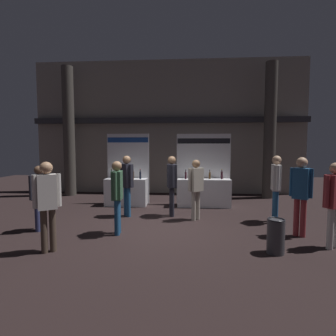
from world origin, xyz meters
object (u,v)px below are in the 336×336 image
object	(u,v)px
visitor_1	(127,180)
visitor_2	(40,193)
exhibitor_booth_0	(127,188)
visitor_6	(117,191)
trash_bin	(276,236)
visitor_3	(334,197)
visitor_8	(196,184)
exhibitor_booth_1	(204,189)
visitor_4	(172,180)
visitor_7	(301,189)
visitor_5	(47,199)
visitor_9	(276,183)

from	to	relation	value
visitor_1	visitor_2	xyz separation A→B (m)	(-1.82, -1.48, -0.16)
exhibitor_booth_0	visitor_1	xyz separation A→B (m)	(0.37, -1.52, 0.48)
exhibitor_booth_0	visitor_6	bearing A→B (deg)	-80.82
exhibitor_booth_0	visitor_6	world-z (taller)	exhibitor_booth_0
exhibitor_booth_0	trash_bin	xyz separation A→B (m)	(3.84, -4.01, -0.27)
visitor_6	visitor_2	bearing A→B (deg)	81.89
visitor_3	visitor_8	size ratio (longest dim) A/B	1.02
exhibitor_booth_1	visitor_8	xyz separation A→B (m)	(-0.34, -1.79, 0.41)
visitor_4	visitor_7	size ratio (longest dim) A/B	0.98
visitor_4	visitor_7	bearing A→B (deg)	51.80
visitor_1	visitor_5	bearing A→B (deg)	119.01
visitor_3	trash_bin	bearing A→B (deg)	164.14
visitor_3	visitor_4	xyz separation A→B (m)	(-3.38, 2.27, 0.05)
visitor_7	visitor_4	bearing A→B (deg)	7.57
visitor_4	visitor_9	world-z (taller)	visitor_9
visitor_2	visitor_5	xyz separation A→B (m)	(0.89, -1.25, 0.12)
visitor_4	visitor_6	size ratio (longest dim) A/B	1.04
exhibitor_booth_1	visitor_1	bearing A→B (deg)	-147.10
visitor_7	visitor_8	size ratio (longest dim) A/B	1.07
exhibitor_booth_1	visitor_4	size ratio (longest dim) A/B	1.41
visitor_8	trash_bin	bearing A→B (deg)	-97.77
visitor_2	visitor_6	world-z (taller)	visitor_6
visitor_1	visitor_4	size ratio (longest dim) A/B	1.01
trash_bin	visitor_3	xyz separation A→B (m)	(1.24, 0.34, 0.70)
exhibitor_booth_0	visitor_4	world-z (taller)	exhibitor_booth_0
visitor_2	visitor_7	world-z (taller)	visitor_7
exhibitor_booth_1	visitor_4	distance (m)	1.81
exhibitor_booth_1	exhibitor_booth_0	bearing A→B (deg)	-179.80
visitor_3	visitor_5	bearing A→B (deg)	154.82
visitor_1	visitor_6	xyz separation A→B (m)	(0.14, -1.60, -0.06)
visitor_5	visitor_2	bearing A→B (deg)	-87.84
visitor_1	visitor_3	xyz separation A→B (m)	(4.71, -2.15, -0.04)
visitor_5	visitor_4	bearing A→B (deg)	-161.61
visitor_5	visitor_6	bearing A→B (deg)	-166.55
trash_bin	visitor_1	size ratio (longest dim) A/B	0.37
visitor_1	visitor_7	size ratio (longest dim) A/B	0.99
visitor_7	visitor_3	bearing A→B (deg)	152.43
exhibitor_booth_0	visitor_2	distance (m)	3.35
visitor_9	visitor_3	bearing A→B (deg)	-154.86
visitor_2	visitor_6	size ratio (longest dim) A/B	0.93
trash_bin	visitor_5	distance (m)	4.46
trash_bin	visitor_4	world-z (taller)	visitor_4
visitor_5	trash_bin	bearing A→B (deg)	149.78
exhibitor_booth_0	visitor_3	world-z (taller)	exhibitor_booth_0
visitor_9	visitor_2	bearing A→B (deg)	109.82
exhibitor_booth_1	visitor_7	size ratio (longest dim) A/B	1.39
exhibitor_booth_1	visitor_7	distance (m)	3.62
trash_bin	visitor_1	world-z (taller)	visitor_1
visitor_9	visitor_8	bearing A→B (deg)	96.91
visitor_7	visitor_9	xyz separation A→B (m)	(-0.17, 1.12, 0.00)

